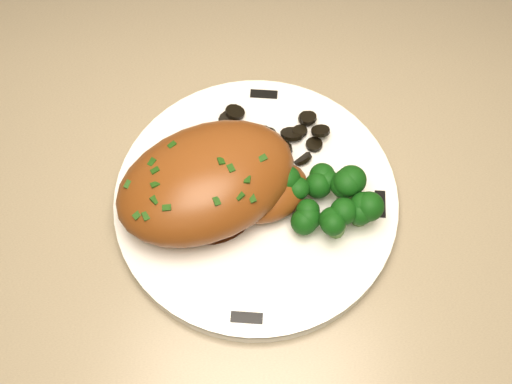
{
  "coord_description": "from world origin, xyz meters",
  "views": [
    {
      "loc": [
        0.02,
        1.44,
        1.35
      ],
      "look_at": [
        0.01,
        1.69,
        0.84
      ],
      "focal_mm": 45.0,
      "sensor_mm": 36.0,
      "label": 1
    }
  ],
  "objects_px": {
    "plate": "(256,201)",
    "broccoli_florets": "(327,201)",
    "chicken_breast": "(213,183)",
    "counter": "(117,327)"
  },
  "relations": [
    {
      "from": "plate",
      "to": "chicken_breast",
      "type": "height_order",
      "value": "chicken_breast"
    },
    {
      "from": "plate",
      "to": "chicken_breast",
      "type": "bearing_deg",
      "value": -174.73
    },
    {
      "from": "counter",
      "to": "plate",
      "type": "xyz_separation_m",
      "value": [
        0.21,
        0.02,
        0.41
      ]
    },
    {
      "from": "broccoli_florets",
      "to": "counter",
      "type": "bearing_deg",
      "value": -177.53
    },
    {
      "from": "counter",
      "to": "plate",
      "type": "height_order",
      "value": "counter"
    },
    {
      "from": "counter",
      "to": "broccoli_florets",
      "type": "relative_size",
      "value": 22.09
    },
    {
      "from": "chicken_breast",
      "to": "plate",
      "type": "bearing_deg",
      "value": -23.27
    },
    {
      "from": "plate",
      "to": "chicken_breast",
      "type": "relative_size",
      "value": 1.31
    },
    {
      "from": "plate",
      "to": "broccoli_florets",
      "type": "distance_m",
      "value": 0.07
    },
    {
      "from": "broccoli_florets",
      "to": "chicken_breast",
      "type": "bearing_deg",
      "value": 175.94
    }
  ]
}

